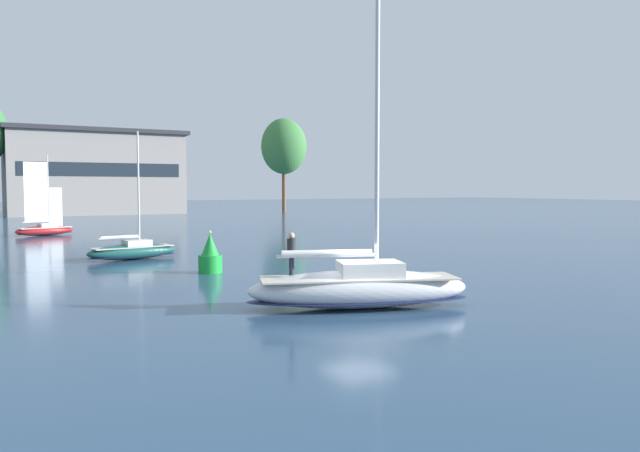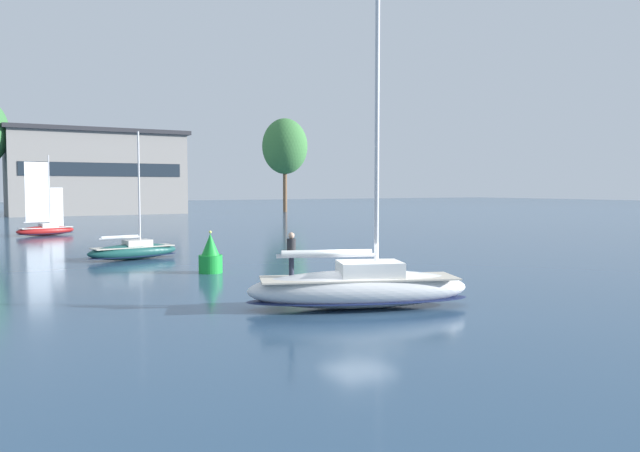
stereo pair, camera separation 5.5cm
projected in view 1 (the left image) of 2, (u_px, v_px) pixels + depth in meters
ground_plane at (359, 308)px, 24.07m from camera, size 400.00×400.00×0.00m
waterfront_building at (95, 172)px, 108.30m from camera, size 29.76×13.68×14.57m
tree_shore_left at (284, 147)px, 118.43m from camera, size 8.63×8.63×17.76m
sailboat_main at (359, 287)px, 24.02m from camera, size 8.97×5.41×11.94m
sailboat_moored_near_marina at (133, 251)px, 40.27m from camera, size 6.18×2.65×8.25m
sailboat_moored_far_slip at (45, 229)px, 60.18m from camera, size 5.85×3.21×7.77m
channel_buoy at (210, 256)px, 33.89m from camera, size 1.29×1.29×2.31m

